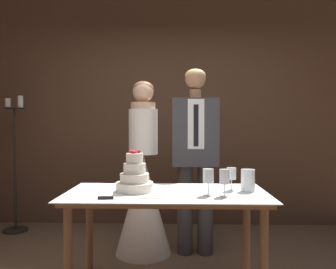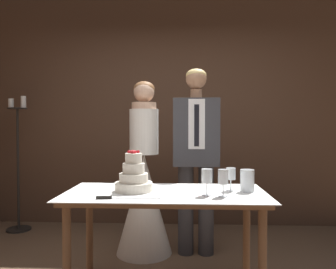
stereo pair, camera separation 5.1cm
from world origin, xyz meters
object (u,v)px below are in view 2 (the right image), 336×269
(wine_glass_near, at_px, (207,177))
(hurricane_candle, at_px, (247,181))
(cake_table, at_px, (165,205))
(wine_glass_far, at_px, (231,175))
(tiered_cake, at_px, (134,178))
(cake_knife, at_px, (116,198))
(bride, at_px, (144,190))
(candle_stand, at_px, (18,169))
(groom, at_px, (196,151))
(wine_glass_middle, at_px, (223,178))

(wine_glass_near, relative_size, hurricane_candle, 1.14)
(cake_table, bearing_deg, wine_glass_far, 8.21)
(cake_table, xyz_separation_m, wine_glass_near, (0.29, -0.10, 0.22))
(tiered_cake, distance_m, cake_knife, 0.28)
(hurricane_candle, bearing_deg, bride, 137.24)
(candle_stand, bearing_deg, cake_knife, -47.89)
(tiered_cake, distance_m, wine_glass_far, 0.71)
(wine_glass_far, distance_m, bride, 1.08)
(cake_knife, relative_size, candle_stand, 0.26)
(wine_glass_near, bearing_deg, bride, 120.35)
(cake_table, relative_size, cake_knife, 3.44)
(candle_stand, bearing_deg, cake_table, -38.28)
(groom, bearing_deg, hurricane_candle, -66.46)
(cake_knife, distance_m, candle_stand, 2.26)
(wine_glass_near, height_order, wine_glass_middle, wine_glass_middle)
(cake_knife, distance_m, wine_glass_middle, 0.72)
(cake_knife, height_order, hurricane_candle, hurricane_candle)
(cake_table, xyz_separation_m, tiered_cake, (-0.23, 0.02, 0.19))
(tiered_cake, distance_m, groom, 0.94)
(groom, distance_m, candle_stand, 2.18)
(cake_knife, height_order, bride, bride)
(groom, bearing_deg, tiered_cake, -121.18)
(cake_table, bearing_deg, bride, 107.05)
(hurricane_candle, xyz_separation_m, candle_stand, (-2.41, 1.40, -0.12))
(cake_table, xyz_separation_m, candle_stand, (-1.82, 1.44, 0.06))
(tiered_cake, xyz_separation_m, hurricane_candle, (0.82, 0.02, -0.02))
(bride, bearing_deg, wine_glass_middle, -55.80)
(cake_table, distance_m, hurricane_candle, 0.62)
(cake_table, distance_m, wine_glass_far, 0.52)
(wine_glass_middle, relative_size, bride, 0.11)
(bride, bearing_deg, wine_glass_near, -59.65)
(hurricane_candle, bearing_deg, cake_knife, -162.86)
(wine_glass_middle, bearing_deg, tiered_cake, 166.37)
(tiered_cake, xyz_separation_m, wine_glass_near, (0.52, -0.12, 0.03))
(hurricane_candle, height_order, groom, groom)
(cake_knife, distance_m, hurricane_candle, 0.94)
(hurricane_candle, xyz_separation_m, bride, (-0.84, 0.78, -0.23))
(wine_glass_far, relative_size, hurricane_candle, 1.06)
(wine_glass_middle, bearing_deg, hurricane_candle, 41.83)
(cake_knife, distance_m, wine_glass_far, 0.85)
(groom, bearing_deg, cake_knife, -118.01)
(wine_glass_far, bearing_deg, wine_glass_middle, -111.72)
(cake_table, bearing_deg, candle_stand, 141.72)
(wine_glass_near, height_order, wine_glass_far, wine_glass_near)
(wine_glass_middle, bearing_deg, wine_glass_far, 68.28)
(wine_glass_far, xyz_separation_m, bride, (-0.73, 0.75, -0.27))
(cake_knife, bearing_deg, wine_glass_far, 14.66)
(wine_glass_middle, xyz_separation_m, candle_stand, (-2.22, 1.57, -0.16))
(tiered_cake, xyz_separation_m, groom, (0.48, 0.80, 0.14))
(cake_knife, relative_size, wine_glass_far, 2.48)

